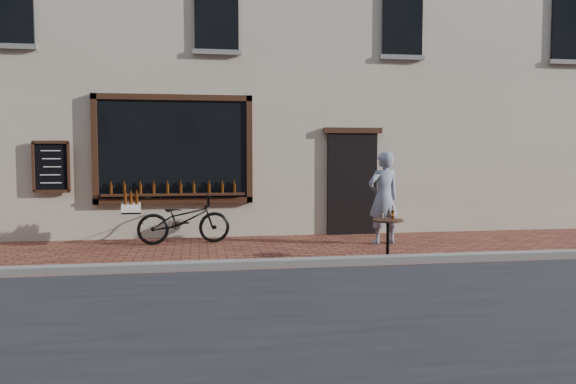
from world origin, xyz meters
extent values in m
plane|color=#5A271D|center=(0.00, 0.00, 0.00)|extent=(90.00, 90.00, 0.00)
cube|color=slate|center=(0.00, 0.20, 0.06)|extent=(90.00, 0.25, 0.12)
cube|color=beige|center=(0.00, 6.50, 5.00)|extent=(28.00, 6.00, 10.00)
cube|color=black|center=(-1.90, 3.45, 1.85)|extent=(3.00, 0.06, 2.00)
cube|color=black|center=(-1.90, 3.43, 2.91)|extent=(3.24, 0.10, 0.12)
cube|color=black|center=(-1.90, 3.43, 0.79)|extent=(3.24, 0.10, 0.12)
cube|color=black|center=(-3.46, 3.43, 1.85)|extent=(0.12, 0.10, 2.24)
cube|color=black|center=(-0.34, 3.43, 1.85)|extent=(0.12, 0.10, 2.24)
cube|color=black|center=(-1.90, 3.38, 0.92)|extent=(2.90, 0.16, 0.05)
cube|color=black|center=(1.90, 3.46, 1.10)|extent=(1.10, 0.10, 2.20)
cube|color=black|center=(1.90, 3.43, 2.26)|extent=(1.30, 0.10, 0.12)
cube|color=black|center=(-4.30, 3.44, 1.50)|extent=(0.62, 0.04, 0.92)
cylinder|color=#3D1C07|center=(-3.15, 3.38, 1.04)|extent=(0.06, 0.06, 0.19)
cylinder|color=#3D1C07|center=(-2.87, 3.38, 1.04)|extent=(0.06, 0.06, 0.19)
cylinder|color=#3D1C07|center=(-2.59, 3.38, 1.04)|extent=(0.06, 0.06, 0.19)
cylinder|color=#3D1C07|center=(-2.32, 3.38, 1.04)|extent=(0.06, 0.06, 0.19)
cylinder|color=#3D1C07|center=(-2.04, 3.38, 1.04)|extent=(0.06, 0.06, 0.19)
cylinder|color=#3D1C07|center=(-1.76, 3.38, 1.04)|extent=(0.06, 0.06, 0.19)
cylinder|color=#3D1C07|center=(-1.48, 3.38, 1.04)|extent=(0.06, 0.06, 0.19)
cylinder|color=#3D1C07|center=(-1.21, 3.38, 1.04)|extent=(0.06, 0.06, 0.19)
cylinder|color=#3D1C07|center=(-0.93, 3.38, 1.04)|extent=(0.06, 0.06, 0.19)
cylinder|color=#3D1C07|center=(-0.65, 3.38, 1.04)|extent=(0.06, 0.06, 0.19)
cube|color=black|center=(-5.00, 3.46, 4.60)|extent=(0.90, 0.06, 1.40)
cube|color=black|center=(-1.00, 3.46, 4.60)|extent=(0.90, 0.06, 1.40)
cube|color=black|center=(3.00, 3.46, 4.60)|extent=(0.90, 0.06, 1.40)
cube|color=black|center=(7.00, 3.46, 4.60)|extent=(0.90, 0.06, 1.40)
imported|color=black|center=(-1.69, 2.74, 0.47)|extent=(1.85, 0.81, 0.94)
cube|color=black|center=(-2.68, 2.63, 0.65)|extent=(0.41, 0.54, 0.03)
cube|color=white|center=(-2.68, 2.63, 0.74)|extent=(0.41, 0.56, 0.15)
cylinder|color=#3D1C07|center=(-2.56, 2.45, 0.91)|extent=(0.06, 0.06, 0.20)
cylinder|color=#3D1C07|center=(-2.66, 2.44, 0.91)|extent=(0.06, 0.06, 0.20)
cylinder|color=#3D1C07|center=(-2.76, 2.43, 0.91)|extent=(0.06, 0.06, 0.20)
cylinder|color=#3D1C07|center=(-2.57, 2.58, 0.91)|extent=(0.06, 0.06, 0.20)
cylinder|color=#3D1C07|center=(-2.67, 2.57, 0.91)|extent=(0.06, 0.06, 0.20)
cylinder|color=#3D1C07|center=(-2.78, 2.56, 0.91)|extent=(0.06, 0.06, 0.20)
cylinder|color=#3D1C07|center=(-2.58, 2.70, 0.91)|extent=(0.06, 0.06, 0.20)
cylinder|color=#3D1C07|center=(-2.69, 2.69, 0.91)|extent=(0.06, 0.06, 0.20)
cylinder|color=#3D1C07|center=(-2.79, 2.68, 0.91)|extent=(0.06, 0.06, 0.20)
cylinder|color=#3D1C07|center=(-2.60, 2.83, 0.91)|extent=(0.06, 0.06, 0.20)
cylinder|color=#3D1C07|center=(-2.70, 2.82, 0.91)|extent=(0.06, 0.06, 0.20)
cylinder|color=#3D1C07|center=(-2.80, 2.81, 0.91)|extent=(0.06, 0.06, 0.20)
cylinder|color=black|center=(1.73, 0.61, 0.01)|extent=(0.38, 0.38, 0.03)
cylinder|color=black|center=(1.73, 0.61, 0.33)|extent=(0.05, 0.05, 0.60)
cylinder|color=black|center=(1.73, 0.61, 0.64)|extent=(0.51, 0.51, 0.03)
cylinder|color=gold|center=(1.83, 0.66, 0.74)|extent=(0.05, 0.05, 0.05)
cylinder|color=white|center=(1.64, 0.55, 0.72)|extent=(0.07, 0.07, 0.11)
imported|color=gray|center=(2.16, 2.12, 0.90)|extent=(0.74, 0.58, 1.80)
camera|label=1|loc=(-1.41, -8.36, 1.78)|focal=35.00mm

